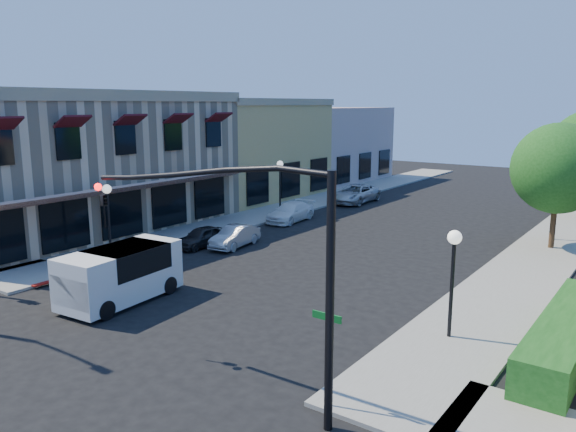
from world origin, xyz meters
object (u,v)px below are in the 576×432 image
Objects in this scene: parked_car_b at (235,236)px; lamppost_right_near at (454,257)px; lamppost_left_near at (108,202)px; lamppost_right_far at (557,192)px; parked_car_d at (355,194)px; parked_car_c at (290,212)px; signal_mast_arm at (254,244)px; parked_car_a at (202,237)px; lamppost_left_far at (280,173)px; street_name_sign at (326,344)px; street_tree_a at (558,168)px; white_van at (119,272)px.

lamppost_right_near is at bearing -28.58° from parked_car_b.
lamppost_left_near and lamppost_right_far have the same top height.
lamppost_left_near is at bearing 180.00° from lamppost_right_near.
lamppost_left_near reaches higher than parked_car_d.
lamppost_left_near reaches higher than parked_car_c.
parked_car_a is (-12.06, 10.50, -3.55)m from signal_mast_arm.
parked_car_b is (3.70, -9.00, -2.18)m from lamppost_left_far.
lamppost_right_far is at bearing 87.37° from street_name_sign.
parked_car_c is (-13.70, 17.80, -1.11)m from street_name_sign.
street_name_sign is at bearing -19.93° from lamppost_left_near.
lamppost_right_far is (17.00, 2.00, 0.00)m from lamppost_left_far.
street_tree_a reaches higher than parked_car_d.
parked_car_c is at bearing -91.88° from parked_car_d.
parked_car_d is (-15.00, 6.44, -3.51)m from street_tree_a.
signal_mast_arm is 2.38× the size of parked_car_b.
lamppost_right_far is 0.73× the size of parked_car_d.
lamppost_left_near is 5.11m from parked_car_a.
street_name_sign is 0.61× the size of parked_car_c.
street_name_sign is at bearing -32.72° from parked_car_a.
signal_mast_arm is 2.24× the size of lamppost_left_near.
white_van is (5.68, -3.85, -1.54)m from lamppost_left_near.
lamppost_left_far reaches higher than parked_car_a.
lamppost_left_far is 22.02m from lamppost_right_near.
street_tree_a is 17.36m from lamppost_left_far.
white_van is (-10.32, 1.95, -0.50)m from street_name_sign.
parked_car_d reaches higher than parked_car_c.
parked_car_b is (-13.60, -9.00, -3.64)m from street_tree_a.
signal_mast_arm is at bearing -67.78° from parked_car_d.
signal_mast_arm is 3.20× the size of street_name_sign.
signal_mast_arm reaches higher than parked_car_c.
parked_car_c is (-12.06, 18.50, -3.49)m from signal_mast_arm.
lamppost_right_near is 12.05m from white_van.
lamppost_left_near is (-16.00, 5.80, 1.04)m from street_name_sign.
street_tree_a is 1.92× the size of parked_car_b.
lamppost_left_far is at bearing 125.00° from signal_mast_arm.
lamppost_right_near is (17.00, -14.00, 0.00)m from lamppost_left_far.
street_name_sign is 22.49m from parked_car_c.
white_van is at bearing -83.95° from parked_car_d.
lamppost_right_far is 17.40m from parked_car_b.
lamppost_left_far is (0.00, 14.00, 0.00)m from lamppost_left_near.
white_van is at bearing -82.30° from parked_car_c.
lamppost_right_near is 0.74× the size of white_van.
street_name_sign is (-1.30, -19.80, -2.50)m from street_tree_a.
parked_car_b is (-1.98, 8.85, -0.64)m from white_van.
parked_car_d is at bearing 97.93° from white_van.
street_tree_a reaches higher than parked_car_a.
parked_car_b is at bearing 102.63° from white_van.
parked_car_c is (2.30, 12.00, -2.14)m from lamppost_left_near.
lamppost_right_far is 19.10m from parked_car_a.
parked_car_b is at bearing 53.50° from lamppost_left_near.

